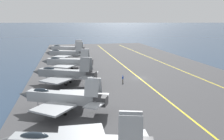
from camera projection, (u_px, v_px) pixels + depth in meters
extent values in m
plane|color=navy|center=(139.00, 79.00, 61.79)|extent=(2000.00, 2000.00, 0.00)
cube|color=#424244|center=(139.00, 79.00, 61.75)|extent=(175.88, 55.69, 0.40)
cube|color=yellow|center=(193.00, 75.00, 64.60)|extent=(158.21, 5.78, 0.01)
cube|color=yellow|center=(139.00, 78.00, 61.71)|extent=(158.29, 0.36, 0.01)
ellipsoid|color=#232D38|center=(34.00, 136.00, 23.79)|extent=(1.66, 3.10, 0.93)
cube|color=#93999E|center=(81.00, 135.00, 26.94)|extent=(4.87, 5.36, 0.28)
cube|color=#93999E|center=(131.00, 131.00, 21.98)|extent=(1.43, 2.45, 2.71)
cube|color=#93999E|center=(131.00, 122.00, 23.70)|extent=(1.43, 2.45, 2.71)
cube|color=#93999E|center=(138.00, 136.00, 25.44)|extent=(2.99, 2.54, 0.20)
cube|color=#9EA3A8|center=(61.00, 97.00, 38.55)|extent=(6.33, 11.13, 1.71)
cone|color=#5B5E60|center=(25.00, 94.00, 40.07)|extent=(2.38, 2.65, 1.62)
cube|color=#38383A|center=(101.00, 101.00, 37.00)|extent=(2.56, 2.51, 1.45)
ellipsoid|color=#232D38|center=(41.00, 91.00, 39.17)|extent=(2.02, 2.93, 0.94)
cube|color=#9EA3A8|center=(53.00, 108.00, 35.37)|extent=(7.03, 7.02, 0.28)
cube|color=#9EA3A8|center=(71.00, 94.00, 41.79)|extent=(5.87, 5.80, 0.28)
cube|color=#9EA3A8|center=(91.00, 88.00, 35.97)|extent=(1.66, 2.32, 2.59)
cube|color=#9EA3A8|center=(95.00, 85.00, 37.68)|extent=(1.66, 2.32, 2.59)
cube|color=#9EA3A8|center=(94.00, 105.00, 34.96)|extent=(3.54, 3.37, 0.20)
cube|color=#9EA3A8|center=(102.00, 96.00, 39.25)|extent=(3.26, 2.80, 0.20)
cylinder|color=#B2B2B7|center=(38.00, 105.00, 39.88)|extent=(0.16, 0.16, 1.69)
cylinder|color=black|center=(38.00, 108.00, 39.99)|extent=(0.45, 0.64, 0.60)
cylinder|color=#B2B2B7|center=(65.00, 110.00, 37.51)|extent=(0.16, 0.16, 1.69)
cylinder|color=black|center=(65.00, 114.00, 37.62)|extent=(0.45, 0.64, 0.60)
cylinder|color=#B2B2B7|center=(71.00, 105.00, 39.78)|extent=(0.16, 0.16, 1.69)
cylinder|color=black|center=(71.00, 108.00, 39.90)|extent=(0.45, 0.64, 0.60)
cube|color=gray|center=(63.00, 73.00, 55.19)|extent=(6.72, 11.50, 1.79)
cone|color=#5B5E60|center=(37.00, 72.00, 56.86)|extent=(2.50, 2.76, 1.70)
cube|color=#38383A|center=(92.00, 75.00, 53.49)|extent=(2.69, 2.63, 1.52)
ellipsoid|color=#232D38|center=(49.00, 69.00, 55.88)|extent=(2.13, 3.03, 0.98)
cube|color=gray|center=(57.00, 80.00, 51.62)|extent=(7.75, 7.66, 0.28)
cube|color=gray|center=(71.00, 72.00, 58.82)|extent=(6.71, 6.19, 0.28)
cube|color=gray|center=(85.00, 65.00, 52.39)|extent=(1.81, 2.43, 3.04)
cube|color=gray|center=(88.00, 64.00, 54.17)|extent=(1.81, 2.43, 3.04)
cube|color=gray|center=(86.00, 77.00, 51.43)|extent=(3.59, 3.46, 0.20)
cube|color=gray|center=(93.00, 73.00, 55.78)|extent=(3.30, 2.91, 0.20)
cylinder|color=#B2B2B7|center=(46.00, 79.00, 56.62)|extent=(0.16, 0.16, 1.71)
cylinder|color=black|center=(47.00, 82.00, 56.74)|extent=(0.46, 0.64, 0.60)
cylinder|color=#B2B2B7|center=(66.00, 82.00, 54.08)|extent=(0.16, 0.16, 1.71)
cylinder|color=black|center=(66.00, 85.00, 54.20)|extent=(0.46, 0.64, 0.60)
cylinder|color=#B2B2B7|center=(70.00, 80.00, 56.46)|extent=(0.16, 0.16, 1.71)
cylinder|color=black|center=(70.00, 82.00, 56.57)|extent=(0.46, 0.64, 0.60)
cube|color=#9EA3A8|center=(67.00, 62.00, 70.56)|extent=(5.33, 11.62, 1.87)
cone|color=#5B5E60|center=(45.00, 61.00, 71.33)|extent=(2.36, 2.63, 1.78)
cube|color=#38383A|center=(89.00, 62.00, 69.78)|extent=(2.62, 2.45, 1.59)
ellipsoid|color=#232D38|center=(55.00, 59.00, 70.78)|extent=(1.84, 3.00, 1.03)
cube|color=#9EA3A8|center=(64.00, 66.00, 67.29)|extent=(6.93, 6.92, 0.28)
cube|color=#9EA3A8|center=(71.00, 62.00, 74.00)|extent=(5.36, 5.34, 0.28)
cube|color=#9EA3A8|center=(84.00, 55.00, 68.46)|extent=(1.54, 2.37, 2.92)
cube|color=#9EA3A8|center=(86.00, 54.00, 70.37)|extent=(1.54, 2.37, 2.92)
cube|color=#9EA3A8|center=(86.00, 64.00, 67.57)|extent=(3.50, 3.25, 0.20)
cube|color=#9EA3A8|center=(89.00, 61.00, 72.10)|extent=(3.07, 2.56, 0.20)
cylinder|color=#B2B2B7|center=(53.00, 67.00, 71.42)|extent=(0.16, 0.16, 1.59)
cylinder|color=black|center=(53.00, 69.00, 71.52)|extent=(0.39, 0.64, 0.60)
cylinder|color=#B2B2B7|center=(69.00, 68.00, 69.52)|extent=(0.16, 0.16, 1.59)
cylinder|color=black|center=(70.00, 70.00, 69.63)|extent=(0.39, 0.64, 0.60)
cylinder|color=#B2B2B7|center=(72.00, 67.00, 72.07)|extent=(0.16, 0.16, 1.59)
cylinder|color=black|center=(72.00, 68.00, 72.17)|extent=(0.39, 0.64, 0.60)
cube|color=#93999E|center=(65.00, 53.00, 87.29)|extent=(5.30, 11.41, 1.79)
cone|color=#5B5E60|center=(48.00, 53.00, 88.10)|extent=(2.30, 2.59, 1.70)
cube|color=#38383A|center=(83.00, 53.00, 86.45)|extent=(2.54, 2.41, 1.52)
ellipsoid|color=#232D38|center=(56.00, 51.00, 87.53)|extent=(1.81, 2.95, 0.99)
cube|color=#93999E|center=(63.00, 56.00, 83.70)|extent=(7.51, 7.26, 0.28)
cube|color=#93999E|center=(69.00, 53.00, 91.02)|extent=(6.12, 5.37, 0.28)
cube|color=#93999E|center=(79.00, 47.00, 85.14)|extent=(1.64, 2.37, 3.33)
cube|color=#93999E|center=(80.00, 46.00, 86.97)|extent=(1.64, 2.37, 3.33)
cube|color=#93999E|center=(80.00, 54.00, 84.28)|extent=(3.49, 3.23, 0.20)
cube|color=#93999E|center=(83.00, 53.00, 88.73)|extent=(3.09, 2.55, 0.20)
cylinder|color=#B2B2B7|center=(54.00, 58.00, 88.19)|extent=(0.16, 0.16, 1.78)
cylinder|color=black|center=(54.00, 59.00, 88.31)|extent=(0.40, 0.64, 0.60)
cylinder|color=#B2B2B7|center=(67.00, 59.00, 86.30)|extent=(0.16, 0.16, 1.78)
cylinder|color=black|center=(67.00, 60.00, 86.43)|extent=(0.40, 0.64, 0.60)
cylinder|color=#B2B2B7|center=(69.00, 57.00, 88.74)|extent=(0.16, 0.16, 1.78)
cylinder|color=black|center=(69.00, 59.00, 88.86)|extent=(0.40, 0.64, 0.60)
cube|color=#A8AAAF|center=(65.00, 48.00, 103.52)|extent=(6.78, 12.30, 1.88)
cone|color=#5B5E60|center=(50.00, 48.00, 105.07)|extent=(2.59, 2.90, 1.79)
cube|color=#38383A|center=(82.00, 49.00, 101.93)|extent=(2.80, 2.74, 1.60)
ellipsoid|color=#232D38|center=(57.00, 46.00, 104.14)|extent=(2.18, 3.22, 1.04)
cube|color=#A8AAAF|center=(63.00, 51.00, 100.42)|extent=(7.05, 7.19, 0.28)
cube|color=#A8AAAF|center=(69.00, 49.00, 106.70)|extent=(5.54, 6.16, 0.28)
cube|color=#A8AAAF|center=(78.00, 44.00, 100.78)|extent=(1.77, 2.54, 2.82)
cube|color=#A8AAAF|center=(79.00, 43.00, 102.67)|extent=(1.77, 2.54, 2.82)
cube|color=#A8AAAF|center=(79.00, 50.00, 99.81)|extent=(3.65, 3.54, 0.20)
cube|color=#A8AAAF|center=(82.00, 48.00, 104.28)|extent=(3.28, 2.98, 0.20)
cylinder|color=#B2B2B7|center=(56.00, 52.00, 104.87)|extent=(0.16, 0.16, 1.46)
cylinder|color=black|center=(56.00, 53.00, 104.96)|extent=(0.44, 0.64, 0.60)
cylinder|color=#B2B2B7|center=(67.00, 53.00, 102.35)|extent=(0.16, 0.16, 1.46)
cylinder|color=black|center=(67.00, 54.00, 102.44)|extent=(0.44, 0.64, 0.60)
cylinder|color=#B2B2B7|center=(69.00, 52.00, 104.86)|extent=(0.16, 0.16, 1.46)
cylinder|color=black|center=(69.00, 53.00, 104.95)|extent=(0.44, 0.64, 0.60)
cylinder|color=#4C473D|center=(123.00, 81.00, 57.20)|extent=(0.24, 0.24, 0.88)
cube|color=#284CB2|center=(123.00, 78.00, 57.05)|extent=(0.46, 0.45, 0.59)
sphere|color=tan|center=(123.00, 76.00, 56.96)|extent=(0.22, 0.22, 0.22)
sphere|color=#284CB2|center=(123.00, 76.00, 56.95)|extent=(0.24, 0.24, 0.24)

